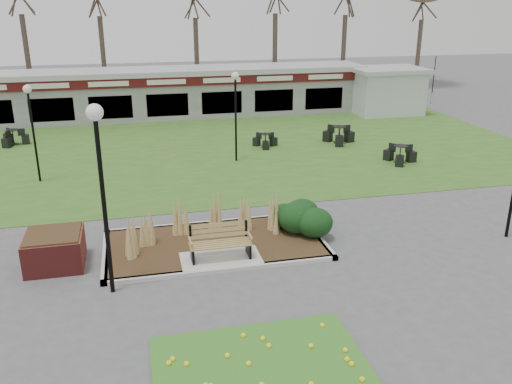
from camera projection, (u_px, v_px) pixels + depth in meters
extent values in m
plane|color=#515154|center=(222.00, 265.00, 14.82)|extent=(100.00, 100.00, 0.00)
cube|color=#2E631F|center=(179.00, 151.00, 25.81)|extent=(34.00, 16.00, 0.02)
cube|color=#2D7621|center=(262.00, 369.00, 10.59)|extent=(4.20, 3.00, 0.08)
cube|color=#352815|center=(215.00, 244.00, 15.90)|extent=(6.22, 3.22, 0.12)
cube|color=#B7B7B2|center=(224.00, 270.00, 14.42)|extent=(6.40, 0.18, 0.12)
cube|color=#B7B7B2|center=(207.00, 223.00, 17.37)|extent=(6.40, 0.18, 0.12)
cube|color=#B7B7B2|center=(106.00, 255.00, 15.23)|extent=(0.18, 3.40, 0.12)
cube|color=#B7B7B2|center=(315.00, 234.00, 16.56)|extent=(0.18, 3.40, 0.12)
cube|color=#B7B7B2|center=(221.00, 260.00, 14.93)|extent=(2.20, 1.20, 0.13)
cone|color=tan|center=(147.00, 225.00, 15.64)|extent=(0.36, 0.36, 1.15)
cone|color=tan|center=(180.00, 217.00, 16.22)|extent=(0.36, 0.36, 1.15)
cone|color=tan|center=(216.00, 211.00, 16.64)|extent=(0.36, 0.36, 1.15)
cone|color=tan|center=(246.00, 211.00, 16.65)|extent=(0.36, 0.36, 1.15)
cone|color=tan|center=(274.00, 214.00, 16.45)|extent=(0.36, 0.36, 1.15)
cone|color=tan|center=(130.00, 238.00, 14.80)|extent=(0.36, 0.36, 1.15)
ellipsoid|color=black|center=(298.00, 218.00, 16.46)|extent=(1.21, 1.10, 0.99)
ellipsoid|color=black|center=(315.00, 223.00, 16.19)|extent=(1.10, 1.00, 0.90)
ellipsoid|color=black|center=(302.00, 213.00, 17.00)|extent=(1.06, 0.96, 0.86)
ellipsoid|color=black|center=(284.00, 216.00, 16.89)|extent=(0.92, 0.84, 0.76)
cube|color=olive|center=(220.00, 244.00, 14.76)|extent=(1.70, 0.57, 0.04)
cube|color=olive|center=(218.00, 230.00, 14.95)|extent=(1.70, 0.13, 0.44)
cube|color=black|center=(192.00, 254.00, 14.67)|extent=(0.06, 0.55, 0.42)
cube|color=black|center=(248.00, 248.00, 15.01)|extent=(0.06, 0.55, 0.42)
cube|color=black|center=(190.00, 234.00, 14.79)|extent=(0.06, 0.06, 0.50)
cube|color=black|center=(246.00, 229.00, 15.12)|extent=(0.06, 0.06, 0.50)
cube|color=olive|center=(190.00, 241.00, 14.51)|extent=(0.05, 0.50, 0.04)
cube|color=olive|center=(250.00, 235.00, 14.86)|extent=(0.05, 0.50, 0.04)
cube|color=maroon|center=(55.00, 250.00, 14.64)|extent=(1.50, 1.50, 0.90)
cube|color=#352815|center=(53.00, 234.00, 14.48)|extent=(1.40, 1.40, 0.06)
cube|color=gray|center=(165.00, 96.00, 32.70)|extent=(24.00, 3.00, 2.60)
cube|color=#4C1011|center=(166.00, 82.00, 30.92)|extent=(24.00, 0.18, 0.55)
cube|color=silver|center=(164.00, 71.00, 32.21)|extent=(24.60, 3.40, 0.30)
cube|color=silver|center=(167.00, 82.00, 30.82)|extent=(22.00, 0.02, 0.28)
cube|color=black|center=(168.00, 105.00, 31.47)|extent=(22.00, 0.10, 1.30)
cube|color=silver|center=(386.00, 93.00, 33.75)|extent=(4.00, 3.00, 2.60)
cube|color=silver|center=(388.00, 70.00, 33.28)|extent=(4.40, 3.40, 0.25)
cylinder|color=#47382B|center=(26.00, 63.00, 37.67)|extent=(0.36, 0.36, 5.17)
cylinder|color=#47382B|center=(114.00, 61.00, 38.95)|extent=(0.36, 0.36, 5.17)
cylinder|color=#47382B|center=(197.00, 59.00, 40.23)|extent=(0.36, 0.36, 5.17)
cylinder|color=#47382B|center=(275.00, 57.00, 41.52)|extent=(0.36, 0.36, 5.17)
cylinder|color=#47382B|center=(348.00, 55.00, 42.80)|extent=(0.36, 0.36, 5.17)
cylinder|color=#47382B|center=(417.00, 53.00, 44.08)|extent=(0.36, 0.36, 5.17)
cylinder|color=black|center=(105.00, 211.00, 12.73)|extent=(0.11, 0.11, 4.33)
sphere|color=white|center=(95.00, 112.00, 11.94)|extent=(0.39, 0.39, 0.39)
cylinder|color=black|center=(34.00, 138.00, 20.90)|extent=(0.09, 0.09, 3.52)
sphere|color=white|center=(27.00, 89.00, 20.26)|extent=(0.32, 0.32, 0.32)
cylinder|color=black|center=(236.00, 121.00, 23.59)|extent=(0.09, 0.09, 3.62)
sphere|color=white|center=(235.00, 76.00, 22.92)|extent=(0.33, 0.33, 0.33)
cylinder|color=black|center=(14.00, 144.00, 26.79)|extent=(0.44, 0.44, 0.03)
cylinder|color=black|center=(13.00, 137.00, 26.67)|extent=(0.05, 0.05, 0.73)
cylinder|color=black|center=(12.00, 130.00, 26.54)|extent=(0.61, 0.61, 0.03)
cube|color=black|center=(26.00, 139.00, 26.89)|extent=(0.38, 0.38, 0.46)
cube|color=black|center=(8.00, 138.00, 27.06)|extent=(0.48, 0.48, 0.46)
cube|color=black|center=(7.00, 143.00, 26.21)|extent=(0.45, 0.45, 0.46)
cylinder|color=black|center=(265.00, 147.00, 26.40)|extent=(0.39, 0.39, 0.03)
cylinder|color=black|center=(265.00, 140.00, 26.30)|extent=(0.04, 0.04, 0.63)
cylinder|color=black|center=(265.00, 134.00, 26.19)|extent=(0.53, 0.53, 0.02)
cube|color=black|center=(273.00, 142.00, 26.58)|extent=(0.38, 0.38, 0.40)
cube|color=black|center=(257.00, 142.00, 26.56)|extent=(0.42, 0.42, 0.40)
cube|color=black|center=(266.00, 145.00, 25.89)|extent=(0.35, 0.35, 0.40)
cylinder|color=black|center=(338.00, 143.00, 27.09)|extent=(0.50, 0.50, 0.03)
cylinder|color=black|center=(339.00, 135.00, 26.95)|extent=(0.06, 0.06, 0.82)
cylinder|color=black|center=(339.00, 127.00, 26.81)|extent=(0.68, 0.68, 0.03)
cube|color=black|center=(349.00, 137.00, 27.24)|extent=(0.45, 0.45, 0.52)
cube|color=black|center=(328.00, 136.00, 27.35)|extent=(0.54, 0.54, 0.52)
cube|color=black|center=(339.00, 141.00, 26.42)|extent=(0.49, 0.49, 0.52)
cylinder|color=black|center=(399.00, 162.00, 23.89)|extent=(0.45, 0.45, 0.03)
cylinder|color=black|center=(400.00, 154.00, 23.77)|extent=(0.05, 0.05, 0.74)
cylinder|color=black|center=(401.00, 146.00, 23.64)|extent=(0.62, 0.62, 0.03)
cube|color=black|center=(411.00, 156.00, 23.96)|extent=(0.36, 0.36, 0.48)
cube|color=black|center=(389.00, 155.00, 24.20)|extent=(0.48, 0.48, 0.48)
cube|color=black|center=(399.00, 161.00, 23.30)|extent=(0.48, 0.48, 0.48)
cylinder|color=black|center=(432.00, 97.00, 33.30)|extent=(0.06, 0.06, 2.20)
imported|color=#2E64A2|center=(432.00, 90.00, 33.14)|extent=(2.01, 2.05, 1.80)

